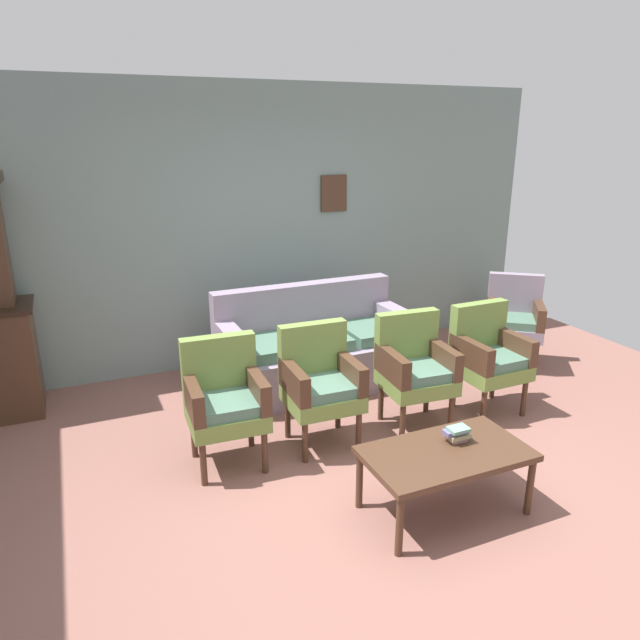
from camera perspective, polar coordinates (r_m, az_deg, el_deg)
ground_plane at (r=3.98m, az=5.29°, el=-16.58°), size 7.68×7.68×0.00m
wall_back_with_decor at (r=5.78m, az=-7.05°, el=8.92°), size 6.40×0.09×2.70m
floral_couch at (r=5.36m, az=-0.46°, el=-3.03°), size 1.76×0.82×0.90m
armchair_near_couch_end at (r=4.12m, az=-9.31°, el=-7.47°), size 0.54×0.51×0.90m
armchair_near_cabinet at (r=4.32m, az=-0.00°, el=-5.94°), size 0.53×0.51×0.90m
armchair_row_middle at (r=4.64m, az=9.21°, el=-4.44°), size 0.55×0.53×0.90m
armchair_by_doorway at (r=5.02m, az=16.12°, el=-3.19°), size 0.53×0.50×0.90m
wingback_chair_by_fireplace at (r=6.08m, az=18.44°, el=0.30°), size 0.71×0.70×0.90m
coffee_table at (r=3.70m, az=12.21°, el=-12.97°), size 1.00×0.56×0.42m
book_stack_on_table at (r=3.77m, az=13.26°, el=-10.74°), size 0.17×0.11×0.10m
floor_vase_by_wall at (r=6.99m, az=17.48°, el=0.81°), size 0.25×0.25×0.56m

